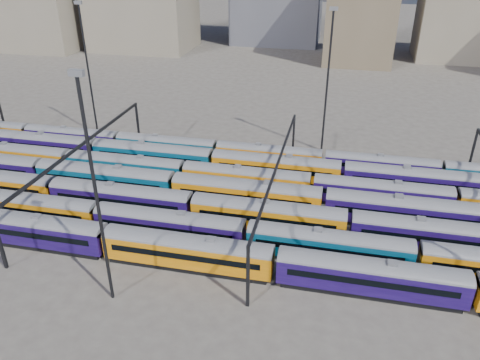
% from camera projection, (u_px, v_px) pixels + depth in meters
% --- Properties ---
extents(ground, '(500.00, 500.00, 0.00)m').
position_uv_depth(ground, '(210.00, 204.00, 70.33)').
color(ground, '#443E3A').
rests_on(ground, ground).
extents(rake_0, '(127.11, 3.10, 5.22)m').
position_uv_depth(rake_0, '(276.00, 260.00, 53.72)').
color(rake_0, black).
rests_on(rake_0, ground).
extents(rake_1, '(122.87, 3.00, 5.04)m').
position_uv_depth(rake_1, '(97.00, 214.00, 62.96)').
color(rake_1, black).
rests_on(rake_1, ground).
extents(rake_2, '(106.39, 3.12, 5.25)m').
position_uv_depth(rake_2, '(121.00, 196.00, 67.02)').
color(rake_2, black).
rests_on(rake_2, ground).
extents(rake_3, '(133.36, 3.25, 5.49)m').
position_uv_depth(rake_3, '(324.00, 200.00, 65.74)').
color(rake_3, black).
rests_on(rake_3, ground).
extents(rake_4, '(142.25, 2.97, 5.00)m').
position_uv_depth(rake_4, '(124.00, 165.00, 76.53)').
color(rake_4, black).
rests_on(rake_4, ground).
extents(rake_5, '(149.12, 3.11, 5.25)m').
position_uv_depth(rake_5, '(276.00, 165.00, 76.07)').
color(rake_5, black).
rests_on(rake_5, ground).
extents(rake_6, '(131.35, 2.75, 4.61)m').
position_uv_depth(rake_6, '(269.00, 153.00, 80.94)').
color(rake_6, black).
rests_on(rake_6, ground).
extents(gantry_1, '(0.35, 40.35, 8.03)m').
position_uv_depth(gantry_1, '(82.00, 151.00, 71.07)').
color(gantry_1, black).
rests_on(gantry_1, ground).
extents(gantry_2, '(0.35, 40.35, 8.03)m').
position_uv_depth(gantry_2, '(277.00, 170.00, 65.24)').
color(gantry_2, black).
rests_on(gantry_2, ground).
extents(mast_1, '(1.40, 0.50, 25.60)m').
position_uv_depth(mast_1, '(88.00, 66.00, 88.71)').
color(mast_1, black).
rests_on(mast_1, ground).
extents(mast_2, '(1.40, 0.50, 25.60)m').
position_uv_depth(mast_2, '(95.00, 187.00, 45.81)').
color(mast_2, black).
rests_on(mast_2, ground).
extents(mast_3, '(1.40, 0.50, 25.60)m').
position_uv_depth(mast_3, '(328.00, 77.00, 81.69)').
color(mast_3, black).
rests_on(mast_3, ground).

